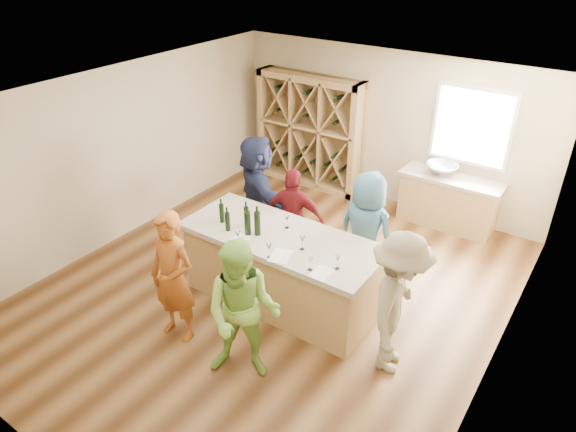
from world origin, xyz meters
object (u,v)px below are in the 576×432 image
Objects in this scene: person_near_right at (243,313)px; person_server at (398,305)px; wine_bottle_a at (222,213)px; person_far_mid at (293,219)px; wine_bottle_c at (246,216)px; person_far_left at (258,191)px; wine_bottle_d at (248,223)px; tasting_counter_base at (282,271)px; wine_bottle_e at (257,223)px; wine_rack at (310,131)px; wine_bottle_b at (227,222)px; sink at (442,169)px; person_far_right at (366,231)px; person_near_left at (173,278)px.

person_server is at bearing 14.07° from person_near_right.
wine_bottle_a is 0.17× the size of person_far_mid.
wine_bottle_c is 0.16× the size of person_near_right.
person_server is 3.28m from person_far_left.
person_far_left reaches higher than wine_bottle_d.
person_far_mid is (-0.80, 2.17, -0.10)m from person_near_right.
tasting_counter_base is at bearing 31.06° from wine_bottle_d.
wine_bottle_c is 0.83× the size of wine_bottle_d.
wine_bottle_d is at bearing -148.94° from tasting_counter_base.
wine_bottle_a is 0.60m from wine_bottle_e.
wine_bottle_b is (1.09, -3.74, 0.11)m from wine_rack.
wine_bottle_e reaches higher than wine_bottle_c.
wine_bottle_c is at bearing 62.95° from wine_bottle_b.
person_server is at bearing -46.33° from wine_rack.
person_server reaches higher than person_near_right.
person_server is 2.42m from person_far_mid.
sink is 0.30× the size of person_far_right.
sink is 3.54m from tasting_counter_base.
person_far_left is at bearing 138.59° from tasting_counter_base.
tasting_counter_base is at bearing 24.24° from wine_bottle_b.
wine_rack is at bearing 98.57° from person_near_left.
person_near_right reaches higher than wine_bottle_c.
person_server reaches higher than wine_bottle_c.
person_near_left is (0.16, -1.12, -0.33)m from wine_bottle_a.
wine_bottle_a is at bearing 173.29° from wine_bottle_d.
sink is at bearing 74.23° from tasting_counter_base.
person_far_left is at bearing 123.13° from wine_bottle_d.
person_near_left is 1.11× the size of person_far_mid.
tasting_counter_base is 0.99m from person_far_mid.
wine_bottle_c is at bearing 18.92° from wine_bottle_a.
wine_rack is 5.09m from person_server.
tasting_counter_base is at bearing 29.87° from wine_bottle_e.
wine_bottle_b is at bearing 78.82° from person_server.
wine_rack is 3.92m from wine_bottle_d.
wine_bottle_a is (0.88, -3.61, 0.11)m from wine_rack.
wine_bottle_e is (0.39, 0.14, 0.03)m from wine_bottle_b.
wine_bottle_d is (0.28, 0.07, 0.03)m from wine_bottle_b.
wine_bottle_c reaches higher than sink.
sink is 3.16m from person_far_left.
person_far_left is at bearing 99.98° from person_near_right.
person_near_right is (1.11, -0.03, 0.01)m from person_near_left.
person_server reaches higher than wine_bottle_b.
wine_bottle_d is 0.18× the size of person_far_left.
wine_rack reaches higher than tasting_counter_base.
wine_bottle_c is (-1.49, -3.42, 0.21)m from sink.
wine_bottle_a is 0.15× the size of person_far_right.
tasting_counter_base is at bearing 5.67° from wine_bottle_c.
person_server is at bearing -169.06° from person_far_left.
tasting_counter_base is 0.90m from wine_bottle_c.
wine_bottle_a is at bearing -161.08° from wine_bottle_c.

